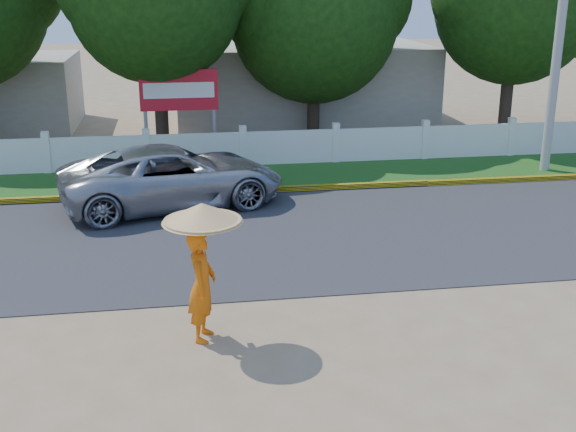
# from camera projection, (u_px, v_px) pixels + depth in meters

# --- Properties ---
(ground) EXTENTS (120.00, 120.00, 0.00)m
(ground) POSITION_uv_depth(u_px,v_px,m) (306.00, 323.00, 12.51)
(ground) COLOR #9E8460
(ground) RESTS_ON ground
(road) EXTENTS (60.00, 7.00, 0.02)m
(road) POSITION_uv_depth(u_px,v_px,m) (271.00, 236.00, 16.73)
(road) COLOR #38383A
(road) RESTS_ON ground
(grass_verge) EXTENTS (60.00, 3.50, 0.03)m
(grass_verge) POSITION_uv_depth(u_px,v_px,m) (248.00, 177.00, 21.65)
(grass_verge) COLOR #2D601E
(grass_verge) RESTS_ON ground
(curb) EXTENTS (40.00, 0.18, 0.16)m
(curb) POSITION_uv_depth(u_px,v_px,m) (254.00, 191.00, 20.04)
(curb) COLOR yellow
(curb) RESTS_ON ground
(fence) EXTENTS (40.00, 0.10, 1.10)m
(fence) POSITION_uv_depth(u_px,v_px,m) (243.00, 149.00, 22.85)
(fence) COLOR silver
(fence) RESTS_ON ground
(building_near) EXTENTS (10.00, 6.00, 3.20)m
(building_near) POSITION_uv_depth(u_px,v_px,m) (300.00, 84.00, 29.34)
(building_near) COLOR #B7AD99
(building_near) RESTS_ON ground
(utility_pole) EXTENTS (0.28, 0.28, 8.42)m
(utility_pole) POSITION_uv_depth(u_px,v_px,m) (560.00, 32.00, 21.16)
(utility_pole) COLOR #9A9A98
(utility_pole) RESTS_ON ground
(vehicle) EXTENTS (6.21, 3.94, 1.60)m
(vehicle) POSITION_uv_depth(u_px,v_px,m) (173.00, 177.00, 18.71)
(vehicle) COLOR #A0A2A8
(vehicle) RESTS_ON ground
(monk_with_parasol) EXTENTS (1.29, 1.29, 2.34)m
(monk_with_parasol) POSITION_uv_depth(u_px,v_px,m) (202.00, 252.00, 11.50)
(monk_with_parasol) COLOR orange
(monk_with_parasol) RESTS_ON ground
(billboard) EXTENTS (2.50, 0.13, 2.95)m
(billboard) POSITION_uv_depth(u_px,v_px,m) (179.00, 95.00, 23.10)
(billboard) COLOR gray
(billboard) RESTS_ON ground
(tree_row) EXTENTS (34.33, 7.62, 8.97)m
(tree_row) POSITION_uv_depth(u_px,v_px,m) (272.00, 1.00, 24.53)
(tree_row) COLOR #473828
(tree_row) RESTS_ON ground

